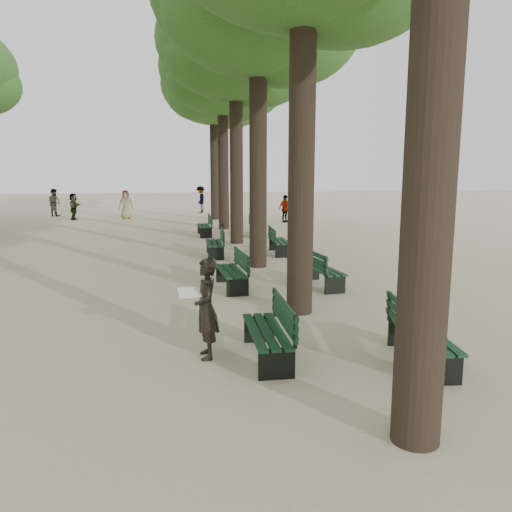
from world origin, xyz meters
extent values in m
plane|color=beige|center=(0.00, 0.00, 0.00)|extent=(120.00, 120.00, 0.00)
cylinder|color=#33261C|center=(1.50, -2.00, 3.75)|extent=(0.52, 0.52, 7.50)
cylinder|color=#33261C|center=(1.50, 3.00, 3.75)|extent=(0.52, 0.52, 7.50)
cylinder|color=#33261C|center=(1.50, 8.00, 3.75)|extent=(0.52, 0.52, 7.50)
cylinder|color=#33261C|center=(1.50, 13.00, 3.75)|extent=(0.52, 0.52, 7.50)
ellipsoid|color=#27581E|center=(1.50, 13.00, 7.70)|extent=(6.00, 6.00, 4.50)
cylinder|color=#33261C|center=(1.50, 18.00, 3.75)|extent=(0.52, 0.52, 7.50)
ellipsoid|color=#27581E|center=(1.50, 18.00, 7.70)|extent=(6.00, 6.00, 4.50)
cylinder|color=#33261C|center=(1.50, 23.00, 3.75)|extent=(0.52, 0.52, 7.50)
ellipsoid|color=#27581E|center=(1.50, 23.00, 7.70)|extent=(6.00, 6.00, 4.50)
cube|color=black|center=(0.35, 0.59, 0.23)|extent=(0.55, 1.81, 0.45)
cube|color=black|center=(0.35, 0.59, 0.45)|extent=(0.57, 1.81, 0.04)
cube|color=black|center=(0.63, 0.58, 0.72)|extent=(0.07, 1.80, 0.40)
cube|color=black|center=(0.35, 5.28, 0.23)|extent=(0.64, 1.83, 0.45)
cube|color=black|center=(0.35, 5.28, 0.45)|extent=(0.66, 1.83, 0.04)
cube|color=black|center=(0.63, 5.30, 0.72)|extent=(0.16, 1.80, 0.40)
cube|color=black|center=(0.35, 10.07, 0.23)|extent=(0.59, 1.82, 0.45)
cube|color=black|center=(0.35, 10.07, 0.45)|extent=(0.61, 1.82, 0.04)
cube|color=black|center=(0.63, 10.06, 0.72)|extent=(0.11, 1.80, 0.40)
cube|color=black|center=(0.35, 15.48, 0.23)|extent=(0.55, 1.81, 0.45)
cube|color=black|center=(0.35, 15.48, 0.45)|extent=(0.57, 1.81, 0.04)
cube|color=black|center=(0.63, 15.48, 0.72)|extent=(0.07, 1.80, 0.40)
cube|color=black|center=(2.65, 0.02, 0.23)|extent=(0.72, 1.85, 0.45)
cube|color=black|center=(2.65, 0.02, 0.45)|extent=(0.74, 1.85, 0.04)
cube|color=black|center=(2.37, 0.05, 0.72)|extent=(0.24, 1.79, 0.40)
cube|color=black|center=(2.65, 5.14, 0.23)|extent=(0.72, 1.85, 0.45)
cube|color=black|center=(2.65, 5.14, 0.45)|extent=(0.74, 1.85, 0.04)
cube|color=black|center=(2.37, 5.11, 0.72)|extent=(0.24, 1.79, 0.40)
cube|color=black|center=(2.65, 10.18, 0.23)|extent=(0.64, 1.83, 0.45)
cube|color=black|center=(2.65, 10.18, 0.45)|extent=(0.66, 1.83, 0.04)
cube|color=black|center=(2.37, 10.20, 0.72)|extent=(0.16, 1.80, 0.40)
cube|color=black|center=(2.65, 15.23, 0.23)|extent=(0.75, 1.85, 0.45)
cube|color=black|center=(2.65, 15.23, 0.45)|extent=(0.77, 1.86, 0.04)
cube|color=black|center=(2.37, 15.26, 0.72)|extent=(0.28, 1.79, 0.40)
imported|color=black|center=(-0.54, 0.81, 0.78)|extent=(0.36, 0.65, 1.57)
cube|color=white|center=(-0.79, 0.81, 1.05)|extent=(0.37, 0.29, 0.12)
imported|color=#262628|center=(5.20, 20.64, 0.76)|extent=(0.91, 0.75, 1.53)
imported|color=#262628|center=(-6.75, 24.16, 0.78)|extent=(0.49, 1.47, 1.55)
imported|color=#262628|center=(-8.38, 26.67, 0.87)|extent=(0.89, 0.77, 1.74)
imported|color=#262628|center=(-3.76, 24.17, 0.85)|extent=(0.86, 0.42, 1.71)
imported|color=#262628|center=(0.91, 27.84, 0.91)|extent=(0.60, 1.22, 1.82)
camera|label=1|loc=(-1.01, -6.62, 2.88)|focal=35.00mm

